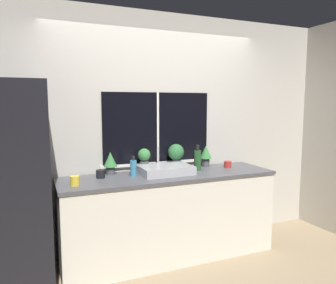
# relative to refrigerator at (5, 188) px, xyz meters

# --- Properties ---
(ground_plane) EXTENTS (14.00, 14.00, 0.00)m
(ground_plane) POSITION_rel_refrigerator_xyz_m (1.59, -0.29, -0.94)
(ground_plane) COLOR #937F60
(wall_back) EXTENTS (8.00, 0.09, 2.70)m
(wall_back) POSITION_rel_refrigerator_xyz_m (1.59, 0.40, 0.41)
(wall_back) COLOR #BCB7AD
(wall_back) RESTS_ON ground_plane
(wall_right) EXTENTS (0.06, 7.00, 2.70)m
(wall_right) POSITION_rel_refrigerator_xyz_m (3.82, 1.21, 0.41)
(wall_right) COLOR #BCB7AD
(wall_right) RESTS_ON ground_plane
(counter) EXTENTS (2.33, 0.64, 0.92)m
(counter) POSITION_rel_refrigerator_xyz_m (1.59, 0.02, -0.48)
(counter) COLOR silver
(counter) RESTS_ON ground_plane
(refrigerator) EXTENTS (0.74, 0.74, 1.88)m
(refrigerator) POSITION_rel_refrigerator_xyz_m (0.00, 0.00, 0.00)
(refrigerator) COLOR black
(refrigerator) RESTS_ON ground_plane
(sink) EXTENTS (0.55, 0.45, 0.26)m
(sink) POSITION_rel_refrigerator_xyz_m (1.56, 0.06, 0.03)
(sink) COLOR #ADADB2
(sink) RESTS_ON counter
(potted_plant_far_left) EXTENTS (0.14, 0.14, 0.24)m
(potted_plant_far_left) POSITION_rel_refrigerator_xyz_m (1.00, 0.26, 0.12)
(potted_plant_far_left) COLOR #4C4C51
(potted_plant_far_left) RESTS_ON counter
(potted_plant_center_left) EXTENTS (0.14, 0.14, 0.26)m
(potted_plant_center_left) POSITION_rel_refrigerator_xyz_m (1.38, 0.26, 0.14)
(potted_plant_center_left) COLOR #4C4C51
(potted_plant_center_left) RESTS_ON counter
(potted_plant_center_right) EXTENTS (0.19, 0.19, 0.29)m
(potted_plant_center_right) POSITION_rel_refrigerator_xyz_m (1.77, 0.26, 0.16)
(potted_plant_center_right) COLOR #4C4C51
(potted_plant_center_right) RESTS_ON counter
(potted_plant_far_right) EXTENTS (0.14, 0.14, 0.25)m
(potted_plant_far_right) POSITION_rel_refrigerator_xyz_m (2.17, 0.26, 0.13)
(potted_plant_far_right) COLOR #4C4C51
(potted_plant_far_right) RESTS_ON counter
(soap_bottle) EXTENTS (0.07, 0.07, 0.21)m
(soap_bottle) POSITION_rel_refrigerator_xyz_m (1.21, 0.09, 0.07)
(soap_bottle) COLOR teal
(soap_bottle) RESTS_ON counter
(bottle_tall) EXTENTS (0.08, 0.08, 0.29)m
(bottle_tall) POSITION_rel_refrigerator_xyz_m (1.97, 0.09, 0.10)
(bottle_tall) COLOR #235128
(bottle_tall) RESTS_ON counter
(mug_red) EXTENTS (0.08, 0.08, 0.08)m
(mug_red) POSITION_rel_refrigerator_xyz_m (2.37, 0.10, 0.02)
(mug_red) COLOR #B72D28
(mug_red) RESTS_ON counter
(mug_yellow) EXTENTS (0.09, 0.09, 0.09)m
(mug_yellow) POSITION_rel_refrigerator_xyz_m (0.59, -0.09, 0.03)
(mug_yellow) COLOR gold
(mug_yellow) RESTS_ON counter
(mug_black) EXTENTS (0.09, 0.09, 0.08)m
(mug_black) POSITION_rel_refrigerator_xyz_m (0.87, 0.13, 0.02)
(mug_black) COLOR black
(mug_black) RESTS_ON counter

